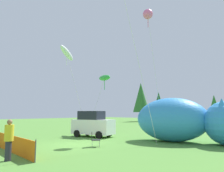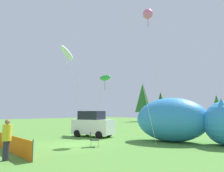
# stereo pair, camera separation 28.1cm
# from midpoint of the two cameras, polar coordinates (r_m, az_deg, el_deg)

# --- Properties ---
(ground_plane) EXTENTS (120.00, 120.00, 0.00)m
(ground_plane) POSITION_cam_midpoint_polar(r_m,az_deg,el_deg) (15.81, -9.85, -14.89)
(ground_plane) COLOR #548C38
(parked_car) EXTENTS (4.13, 2.63, 2.34)m
(parked_car) POSITION_cam_midpoint_polar(r_m,az_deg,el_deg) (20.43, -5.45, -9.93)
(parked_car) COLOR white
(parked_car) RESTS_ON ground
(folding_chair) EXTENTS (0.79, 0.79, 0.94)m
(folding_chair) POSITION_cam_midpoint_polar(r_m,az_deg,el_deg) (14.67, -5.26, -13.50)
(folding_chair) COLOR black
(folding_chair) RESTS_ON ground
(inflatable_cat) EXTENTS (8.27, 4.55, 3.34)m
(inflatable_cat) POSITION_cam_midpoint_polar(r_m,az_deg,el_deg) (17.35, 18.18, -8.80)
(inflatable_cat) COLOR #338CD8
(inflatable_cat) RESTS_ON ground
(safety_fence) EXTENTS (7.92, 0.66, 1.02)m
(safety_fence) POSITION_cam_midpoint_polar(r_m,az_deg,el_deg) (14.52, -25.89, -13.20)
(safety_fence) COLOR orange
(safety_fence) RESTS_ON ground
(spectator_in_green_shirt) EXTENTS (0.41, 0.41, 1.90)m
(spectator_in_green_shirt) POSITION_cam_midpoint_polar(r_m,az_deg,el_deg) (11.58, -25.99, -12.14)
(spectator_in_green_shirt) COLOR #2D2D38
(spectator_in_green_shirt) RESTS_ON ground
(kite_green_fish) EXTENTS (2.50, 3.15, 6.38)m
(kite_green_fish) POSITION_cam_midpoint_polar(r_m,az_deg,el_deg) (23.72, -2.32, 2.13)
(kite_green_fish) COLOR silver
(kite_green_fish) RESTS_ON ground
(kite_white_ghost) EXTENTS (2.76, 2.82, 9.00)m
(kite_white_ghost) POSITION_cam_midpoint_polar(r_m,az_deg,el_deg) (23.04, -12.05, 8.33)
(kite_white_ghost) COLOR silver
(kite_white_ghost) RESTS_ON ground
(kite_pink_octopus) EXTENTS (1.72, 0.93, 11.84)m
(kite_pink_octopus) POSITION_cam_midpoint_polar(r_m,az_deg,el_deg) (21.75, 8.97, 17.95)
(kite_pink_octopus) COLOR silver
(kite_pink_octopus) RESTS_ON ground
(horizon_tree_east) EXTENTS (2.49, 2.49, 5.95)m
(horizon_tree_east) POSITION_cam_midpoint_polar(r_m,az_deg,el_deg) (51.84, 25.03, -4.63)
(horizon_tree_east) COLOR brown
(horizon_tree_east) RESTS_ON ground
(horizon_tree_west) EXTENTS (2.85, 2.85, 6.79)m
(horizon_tree_west) POSITION_cam_midpoint_polar(r_m,az_deg,el_deg) (50.84, 11.97, -4.51)
(horizon_tree_west) COLOR brown
(horizon_tree_west) RESTS_ON ground
(horizon_tree_mid) EXTENTS (3.92, 3.92, 9.35)m
(horizon_tree_mid) POSITION_cam_midpoint_polar(r_m,az_deg,el_deg) (53.36, 7.43, -3.01)
(horizon_tree_mid) COLOR brown
(horizon_tree_mid) RESTS_ON ground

